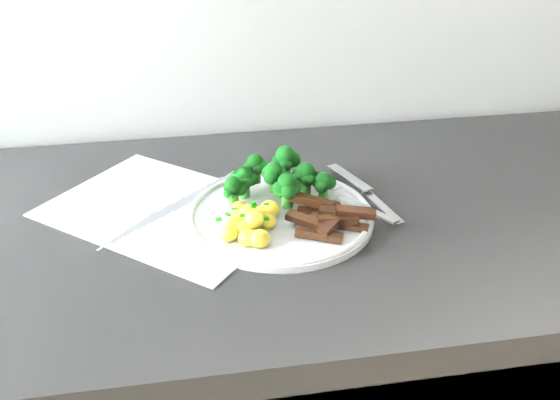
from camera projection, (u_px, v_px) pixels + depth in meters
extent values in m
cube|color=silver|center=(168.00, 210.00, 0.89)|extent=(0.39, 0.38, 0.00)
cube|color=slate|center=(217.00, 184.00, 0.96)|extent=(0.10, 0.11, 0.00)
cube|color=slate|center=(206.00, 190.00, 0.94)|extent=(0.10, 0.11, 0.00)
cube|color=slate|center=(194.00, 196.00, 0.92)|extent=(0.09, 0.11, 0.00)
cube|color=slate|center=(182.00, 202.00, 0.91)|extent=(0.09, 0.10, 0.00)
cube|color=slate|center=(169.00, 209.00, 0.89)|extent=(0.09, 0.10, 0.00)
cube|color=slate|center=(156.00, 216.00, 0.88)|extent=(0.08, 0.09, 0.00)
cube|color=slate|center=(143.00, 223.00, 0.86)|extent=(0.08, 0.09, 0.00)
cube|color=slate|center=(129.00, 230.00, 0.85)|extent=(0.08, 0.09, 0.00)
cylinder|color=white|center=(280.00, 217.00, 0.87)|extent=(0.25, 0.25, 0.01)
torus|color=white|center=(280.00, 213.00, 0.87)|extent=(0.25, 0.25, 0.01)
cylinder|color=#28631B|center=(274.00, 185.00, 0.90)|extent=(0.01, 0.01, 0.02)
sphere|color=black|center=(280.00, 174.00, 0.89)|extent=(0.02, 0.02, 0.02)
sphere|color=black|center=(269.00, 173.00, 0.89)|extent=(0.02, 0.02, 0.02)
sphere|color=black|center=(271.00, 177.00, 0.88)|extent=(0.02, 0.02, 0.02)
sphere|color=black|center=(274.00, 170.00, 0.89)|extent=(0.02, 0.02, 0.02)
cylinder|color=#28631B|center=(305.00, 187.00, 0.91)|extent=(0.02, 0.02, 0.02)
sphere|color=black|center=(312.00, 176.00, 0.90)|extent=(0.02, 0.02, 0.02)
sphere|color=black|center=(305.00, 173.00, 0.91)|extent=(0.02, 0.02, 0.02)
sphere|color=black|center=(298.00, 176.00, 0.90)|extent=(0.02, 0.02, 0.02)
sphere|color=black|center=(308.00, 180.00, 0.89)|extent=(0.02, 0.02, 0.02)
sphere|color=black|center=(306.00, 171.00, 0.90)|extent=(0.03, 0.03, 0.03)
cylinder|color=#28631B|center=(244.00, 190.00, 0.90)|extent=(0.01, 0.01, 0.02)
sphere|color=black|center=(251.00, 179.00, 0.90)|extent=(0.02, 0.02, 0.02)
sphere|color=black|center=(243.00, 177.00, 0.91)|extent=(0.02, 0.02, 0.02)
sphere|color=black|center=(237.00, 179.00, 0.90)|extent=(0.02, 0.02, 0.02)
sphere|color=black|center=(245.00, 183.00, 0.89)|extent=(0.02, 0.02, 0.02)
sphere|color=black|center=(244.00, 175.00, 0.89)|extent=(0.02, 0.02, 0.02)
cylinder|color=#28631B|center=(285.00, 172.00, 0.93)|extent=(0.02, 0.02, 0.02)
sphere|color=black|center=(292.00, 159.00, 0.92)|extent=(0.02, 0.02, 0.02)
sphere|color=black|center=(285.00, 158.00, 0.93)|extent=(0.02, 0.02, 0.02)
sphere|color=black|center=(278.00, 161.00, 0.92)|extent=(0.02, 0.02, 0.02)
sphere|color=black|center=(286.00, 165.00, 0.91)|extent=(0.02, 0.02, 0.02)
sphere|color=black|center=(285.00, 155.00, 0.91)|extent=(0.03, 0.03, 0.03)
cylinder|color=#28631B|center=(256.00, 176.00, 0.92)|extent=(0.01, 0.01, 0.02)
sphere|color=black|center=(262.00, 166.00, 0.91)|extent=(0.02, 0.02, 0.02)
sphere|color=black|center=(256.00, 163.00, 0.92)|extent=(0.02, 0.02, 0.02)
sphere|color=black|center=(250.00, 167.00, 0.91)|extent=(0.02, 0.02, 0.02)
sphere|color=black|center=(258.00, 169.00, 0.91)|extent=(0.02, 0.02, 0.02)
sphere|color=black|center=(255.00, 162.00, 0.91)|extent=(0.02, 0.02, 0.02)
cylinder|color=#28631B|center=(323.00, 193.00, 0.90)|extent=(0.01, 0.01, 0.02)
sphere|color=black|center=(329.00, 183.00, 0.89)|extent=(0.02, 0.02, 0.02)
sphere|color=black|center=(318.00, 182.00, 0.90)|extent=(0.02, 0.02, 0.02)
sphere|color=black|center=(321.00, 186.00, 0.88)|extent=(0.02, 0.02, 0.02)
sphere|color=black|center=(324.00, 180.00, 0.89)|extent=(0.02, 0.02, 0.02)
cylinder|color=#28631B|center=(234.00, 200.00, 0.88)|extent=(0.01, 0.01, 0.02)
sphere|color=black|center=(240.00, 189.00, 0.87)|extent=(0.02, 0.02, 0.02)
sphere|color=black|center=(230.00, 187.00, 0.88)|extent=(0.02, 0.02, 0.02)
sphere|color=black|center=(229.00, 193.00, 0.87)|extent=(0.01, 0.01, 0.01)
sphere|color=black|center=(233.00, 185.00, 0.87)|extent=(0.02, 0.02, 0.02)
cylinder|color=#28631B|center=(287.00, 199.00, 0.88)|extent=(0.02, 0.02, 0.02)
sphere|color=black|center=(294.00, 187.00, 0.87)|extent=(0.02, 0.02, 0.02)
sphere|color=black|center=(288.00, 184.00, 0.88)|extent=(0.02, 0.02, 0.02)
sphere|color=black|center=(280.00, 189.00, 0.87)|extent=(0.02, 0.02, 0.02)
sphere|color=black|center=(289.00, 191.00, 0.86)|extent=(0.02, 0.02, 0.02)
sphere|color=black|center=(287.00, 182.00, 0.87)|extent=(0.03, 0.03, 0.03)
ellipsoid|color=yellow|center=(235.00, 225.00, 0.82)|extent=(0.02, 0.02, 0.02)
ellipsoid|color=yellow|center=(255.00, 223.00, 0.83)|extent=(0.02, 0.02, 0.02)
ellipsoid|color=yellow|center=(267.00, 222.00, 0.83)|extent=(0.02, 0.02, 0.02)
ellipsoid|color=yellow|center=(245.00, 225.00, 0.83)|extent=(0.02, 0.02, 0.02)
ellipsoid|color=yellow|center=(233.00, 228.00, 0.82)|extent=(0.02, 0.02, 0.02)
ellipsoid|color=yellow|center=(245.00, 229.00, 0.82)|extent=(0.02, 0.02, 0.02)
ellipsoid|color=yellow|center=(240.00, 218.00, 0.84)|extent=(0.03, 0.02, 0.02)
ellipsoid|color=yellow|center=(248.00, 238.00, 0.80)|extent=(0.03, 0.02, 0.02)
ellipsoid|color=yellow|center=(239.00, 225.00, 0.83)|extent=(0.02, 0.02, 0.02)
ellipsoid|color=yellow|center=(255.00, 219.00, 0.81)|extent=(0.02, 0.02, 0.02)
ellipsoid|color=yellow|center=(260.00, 239.00, 0.79)|extent=(0.03, 0.02, 0.02)
ellipsoid|color=yellow|center=(270.00, 209.00, 0.86)|extent=(0.03, 0.02, 0.03)
ellipsoid|color=yellow|center=(257.00, 214.00, 0.82)|extent=(0.02, 0.02, 0.02)
ellipsoid|color=yellow|center=(240.00, 208.00, 0.86)|extent=(0.02, 0.02, 0.02)
ellipsoid|color=yellow|center=(229.00, 234.00, 0.81)|extent=(0.02, 0.02, 0.02)
ellipsoid|color=yellow|center=(250.00, 212.00, 0.82)|extent=(0.03, 0.02, 0.02)
cube|color=#116A0A|center=(228.00, 214.00, 0.81)|extent=(0.01, 0.01, 0.00)
cube|color=#116A0A|center=(256.00, 214.00, 0.81)|extent=(0.01, 0.01, 0.00)
cube|color=#116A0A|center=(267.00, 204.00, 0.83)|extent=(0.01, 0.01, 0.00)
cube|color=#116A0A|center=(267.00, 219.00, 0.80)|extent=(0.01, 0.01, 0.00)
cube|color=#116A0A|center=(231.00, 197.00, 0.84)|extent=(0.01, 0.01, 0.00)
cube|color=#116A0A|center=(254.00, 206.00, 0.81)|extent=(0.01, 0.01, 0.00)
cube|color=#116A0A|center=(248.00, 211.00, 0.81)|extent=(0.01, 0.01, 0.00)
cube|color=#116A0A|center=(278.00, 195.00, 0.84)|extent=(0.01, 0.01, 0.00)
cube|color=#116A0A|center=(253.00, 203.00, 0.82)|extent=(0.01, 0.01, 0.00)
cube|color=#116A0A|center=(235.00, 209.00, 0.80)|extent=(0.01, 0.01, 0.00)
cube|color=#116A0A|center=(219.00, 219.00, 0.80)|extent=(0.01, 0.01, 0.00)
cube|color=#116A0A|center=(242.00, 215.00, 0.80)|extent=(0.01, 0.01, 0.00)
cube|color=#116A0A|center=(254.00, 206.00, 0.82)|extent=(0.01, 0.01, 0.00)
cube|color=#116A0A|center=(261.00, 208.00, 0.82)|extent=(0.01, 0.01, 0.00)
cube|color=black|center=(327.00, 220.00, 0.84)|extent=(0.06, 0.02, 0.01)
cube|color=black|center=(327.00, 212.00, 0.86)|extent=(0.05, 0.06, 0.01)
cube|color=black|center=(323.00, 213.00, 0.86)|extent=(0.06, 0.05, 0.01)
cube|color=black|center=(345.00, 225.00, 0.83)|extent=(0.06, 0.04, 0.01)
cube|color=black|center=(317.00, 222.00, 0.84)|extent=(0.05, 0.02, 0.01)
cube|color=black|center=(319.00, 235.00, 0.81)|extent=(0.06, 0.04, 0.02)
cube|color=black|center=(320.00, 213.00, 0.86)|extent=(0.06, 0.03, 0.01)
cube|color=black|center=(341.00, 212.00, 0.84)|extent=(0.06, 0.04, 0.01)
cube|color=black|center=(338.00, 220.00, 0.83)|extent=(0.05, 0.02, 0.01)
cube|color=black|center=(356.00, 212.00, 0.83)|extent=(0.05, 0.03, 0.02)
cube|color=black|center=(332.00, 224.00, 0.82)|extent=(0.05, 0.05, 0.02)
cube|color=black|center=(306.00, 221.00, 0.83)|extent=(0.05, 0.05, 0.01)
cube|color=black|center=(311.00, 201.00, 0.86)|extent=(0.06, 0.05, 0.02)
cube|color=silver|center=(366.00, 209.00, 0.87)|extent=(0.06, 0.10, 0.02)
cube|color=silver|center=(333.00, 186.00, 0.91)|extent=(0.03, 0.03, 0.01)
cylinder|color=silver|center=(325.00, 178.00, 0.93)|extent=(0.02, 0.03, 0.00)
cylinder|color=silver|center=(323.00, 179.00, 0.93)|extent=(0.02, 0.03, 0.00)
cylinder|color=silver|center=(321.00, 180.00, 0.93)|extent=(0.02, 0.03, 0.00)
cylinder|color=silver|center=(319.00, 181.00, 0.93)|extent=(0.02, 0.03, 0.00)
cube|color=silver|center=(349.00, 177.00, 0.95)|extent=(0.04, 0.10, 0.01)
cube|color=silver|center=(382.00, 209.00, 0.89)|extent=(0.04, 0.09, 0.01)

